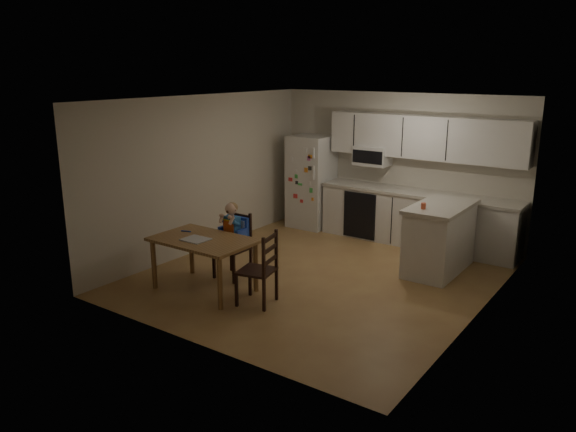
% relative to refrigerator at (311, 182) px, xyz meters
% --- Properties ---
extents(room, '(4.52, 5.01, 2.51)m').
position_rel_refrigerator_xyz_m(room, '(1.55, -1.67, 0.40)').
color(room, olive).
rests_on(room, ground).
extents(refrigerator, '(0.72, 0.70, 1.70)m').
position_rel_refrigerator_xyz_m(refrigerator, '(0.00, 0.00, 0.00)').
color(refrigerator, silver).
rests_on(refrigerator, ground).
extents(kitchen_run, '(3.37, 0.62, 2.15)m').
position_rel_refrigerator_xyz_m(kitchen_run, '(2.05, 0.09, 0.03)').
color(kitchen_run, silver).
rests_on(kitchen_run, ground).
extents(kitchen_island, '(0.71, 1.36, 1.00)m').
position_rel_refrigerator_xyz_m(kitchen_island, '(2.84, -0.95, -0.35)').
color(kitchen_island, silver).
rests_on(kitchen_island, ground).
extents(red_cup, '(0.07, 0.07, 0.09)m').
position_rel_refrigerator_xyz_m(red_cup, '(2.72, -1.33, 0.19)').
color(red_cup, '#DC5632').
rests_on(red_cup, kitchen_island).
extents(dining_table, '(1.34, 0.86, 0.72)m').
position_rel_refrigerator_xyz_m(dining_table, '(0.54, -3.47, -0.23)').
color(dining_table, brown).
rests_on(dining_table, ground).
extents(napkin, '(0.33, 0.29, 0.01)m').
position_rel_refrigerator_xyz_m(napkin, '(0.50, -3.56, -0.12)').
color(napkin, '#AFAFB4').
rests_on(napkin, dining_table).
extents(toddler_spoon, '(0.12, 0.06, 0.02)m').
position_rel_refrigerator_xyz_m(toddler_spoon, '(0.11, -3.37, -0.12)').
color(toddler_spoon, blue).
rests_on(toddler_spoon, dining_table).
extents(chair_booster, '(0.42, 0.42, 1.10)m').
position_rel_refrigerator_xyz_m(chair_booster, '(0.55, -2.85, -0.19)').
color(chair_booster, black).
rests_on(chair_booster, ground).
extents(chair_side, '(0.50, 0.50, 0.95)m').
position_rel_refrigerator_xyz_m(chair_side, '(1.49, -3.40, -0.31)').
color(chair_side, black).
rests_on(chair_side, ground).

